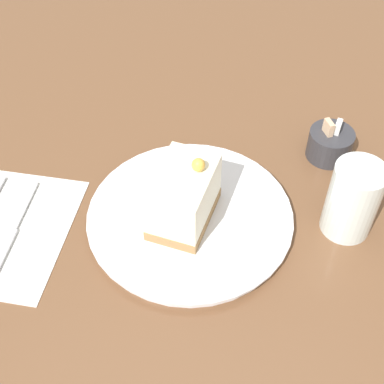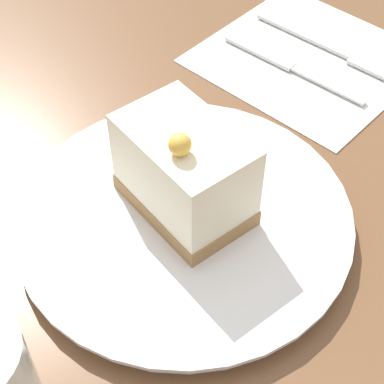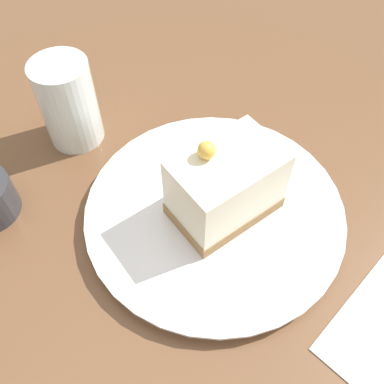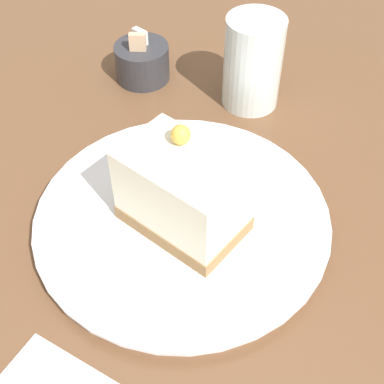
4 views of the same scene
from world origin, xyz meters
name	(u,v)px [view 4 (image 4 of 4)]	position (x,y,z in m)	size (l,w,h in m)	color
ground_plane	(203,239)	(0.00, 0.00, 0.00)	(4.00, 4.00, 0.00)	brown
plate	(182,220)	(0.01, 0.02, 0.01)	(0.28, 0.28, 0.02)	white
cake_slice	(184,190)	(0.00, 0.02, 0.06)	(0.10, 0.13, 0.10)	#9E7547
sugar_bowl	(142,62)	(0.22, 0.16, 0.02)	(0.07, 0.07, 0.07)	#333338
drinking_glass	(253,63)	(0.22, 0.01, 0.05)	(0.07, 0.07, 0.11)	silver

